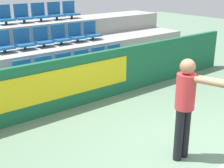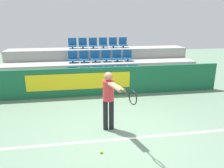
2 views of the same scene
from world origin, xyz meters
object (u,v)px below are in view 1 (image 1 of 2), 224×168
(stadium_chair_2, at_px, (65,66))
(stadium_chair_3, at_px, (84,63))
(stadium_chair_13, at_px, (4,16))
(stadium_chair_16, at_px, (55,12))
(stadium_chair_9, at_px, (60,36))
(stadium_chair_15, at_px, (40,14))
(stadium_chair_4, at_px, (100,59))
(stadium_chair_5, at_px, (116,56))
(stadium_chair_17, at_px, (70,11))
(stadium_chair_1, at_px, (46,70))
(stadium_chair_7, at_px, (23,41))
(stadium_chair_11, at_px, (91,32))
(stadium_chair_0, at_px, (24,74))
(stadium_chair_10, at_px, (76,34))
(stadium_chair_14, at_px, (23,15))
(stadium_chair_6, at_px, (3,44))
(stadium_chair_8, at_px, (42,38))
(tennis_player, at_px, (190,101))

(stadium_chair_2, relative_size, stadium_chair_3, 1.00)
(stadium_chair_13, height_order, stadium_chair_16, same)
(stadium_chair_9, relative_size, stadium_chair_15, 1.00)
(stadium_chair_4, bearing_deg, stadium_chair_5, 0.00)
(stadium_chair_17, bearing_deg, stadium_chair_1, -132.97)
(stadium_chair_2, distance_m, stadium_chair_13, 2.44)
(stadium_chair_3, distance_m, stadium_chair_7, 1.56)
(stadium_chair_17, bearing_deg, stadium_chair_9, -132.97)
(stadium_chair_4, relative_size, stadium_chair_5, 1.00)
(stadium_chair_3, distance_m, stadium_chair_11, 1.56)
(stadium_chair_0, height_order, stadium_chair_17, stadium_chair_17)
(stadium_chair_9, distance_m, stadium_chair_10, 0.51)
(stadium_chair_3, distance_m, stadium_chair_13, 2.59)
(stadium_chair_11, distance_m, stadium_chair_14, 1.93)
(stadium_chair_6, bearing_deg, stadium_chair_11, 0.00)
(stadium_chair_1, distance_m, stadium_chair_2, 0.51)
(stadium_chair_5, relative_size, stadium_chair_11, 1.00)
(stadium_chair_6, distance_m, stadium_chair_13, 1.29)
(stadium_chair_11, distance_m, stadium_chair_17, 1.19)
(stadium_chair_8, xyz_separation_m, stadium_chair_9, (0.51, 0.00, 0.00))
(stadium_chair_4, relative_size, stadium_chair_15, 1.00)
(stadium_chair_4, relative_size, tennis_player, 0.32)
(stadium_chair_7, distance_m, stadium_chair_14, 1.29)
(stadium_chair_0, bearing_deg, stadium_chair_17, 40.65)
(stadium_chair_6, relative_size, stadium_chair_10, 1.00)
(stadium_chair_11, bearing_deg, stadium_chair_5, -90.00)
(stadium_chair_6, xyz_separation_m, stadium_chair_7, (0.51, 0.00, 0.00))
(stadium_chair_14, bearing_deg, stadium_chair_7, -114.98)
(stadium_chair_4, relative_size, stadium_chair_7, 1.00)
(stadium_chair_9, height_order, stadium_chair_16, stadium_chair_16)
(stadium_chair_6, distance_m, stadium_chair_17, 2.80)
(stadium_chair_8, height_order, stadium_chair_15, stadium_chair_15)
(stadium_chair_6, distance_m, stadium_chair_15, 1.93)
(stadium_chair_3, height_order, stadium_chair_10, stadium_chair_10)
(stadium_chair_9, height_order, stadium_chair_10, same)
(stadium_chair_11, relative_size, stadium_chair_16, 1.00)
(stadium_chair_7, xyz_separation_m, stadium_chair_9, (1.01, 0.00, 0.00))
(stadium_chair_0, height_order, stadium_chair_6, stadium_chair_6)
(stadium_chair_0, height_order, stadium_chair_3, same)
(stadium_chair_14, bearing_deg, stadium_chair_17, 0.00)
(stadium_chair_10, bearing_deg, stadium_chair_8, 180.00)
(stadium_chair_1, bearing_deg, stadium_chair_17, 47.03)
(stadium_chair_16, xyz_separation_m, stadium_chair_17, (0.51, 0.00, 0.00))
(stadium_chair_3, height_order, tennis_player, tennis_player)
(stadium_chair_6, relative_size, tennis_player, 0.32)
(stadium_chair_0, relative_size, stadium_chair_15, 1.00)
(stadium_chair_4, relative_size, stadium_chair_14, 1.00)
(stadium_chair_8, distance_m, stadium_chair_17, 1.93)
(stadium_chair_2, relative_size, stadium_chair_9, 1.00)
(stadium_chair_6, bearing_deg, stadium_chair_10, 0.00)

